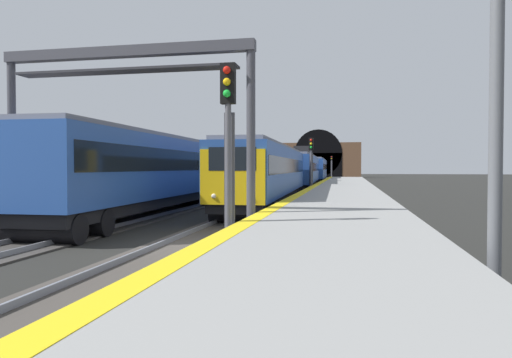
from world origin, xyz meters
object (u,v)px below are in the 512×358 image
(train_adjacent_platform, at_px, (238,168))
(railway_signal_near, at_px, (228,142))
(overhead_signal_gantry, at_px, (125,92))
(catenary_mast_near, at_px, (495,67))
(train_main_approaching, at_px, (302,170))
(railway_signal_mid, at_px, (311,161))
(railway_signal_far, at_px, (332,166))

(train_adjacent_platform, height_order, railway_signal_near, railway_signal_near)
(overhead_signal_gantry, bearing_deg, railway_signal_near, -121.47)
(railway_signal_near, xyz_separation_m, catenary_mast_near, (-3.48, -5.39, 0.96))
(train_main_approaching, bearing_deg, railway_signal_mid, 8.53)
(railway_signal_mid, height_order, overhead_signal_gantry, overhead_signal_gantry)
(overhead_signal_gantry, bearing_deg, train_main_approaching, -4.05)
(catenary_mast_near, bearing_deg, railway_signal_far, 3.97)
(train_main_approaching, distance_m, railway_signal_near, 37.21)
(railway_signal_near, height_order, railway_signal_mid, railway_signal_near)
(railway_signal_far, bearing_deg, railway_signal_mid, 0.00)
(train_adjacent_platform, relative_size, railway_signal_mid, 11.51)
(railway_signal_near, distance_m, railway_signal_mid, 26.99)
(train_adjacent_platform, height_order, catenary_mast_near, catenary_mast_near)
(railway_signal_near, height_order, overhead_signal_gantry, overhead_signal_gantry)
(train_main_approaching, xyz_separation_m, train_adjacent_platform, (-8.47, 4.90, 0.20))
(railway_signal_far, bearing_deg, train_adjacent_platform, -8.36)
(railway_signal_near, height_order, catenary_mast_near, catenary_mast_near)
(train_adjacent_platform, distance_m, overhead_signal_gantry, 26.34)
(train_adjacent_platform, distance_m, railway_signal_far, 45.96)
(train_adjacent_platform, height_order, railway_signal_far, train_adjacent_platform)
(train_main_approaching, height_order, railway_signal_near, railway_signal_near)
(train_adjacent_platform, bearing_deg, railway_signal_near, -168.38)
(train_adjacent_platform, relative_size, railway_signal_far, 12.44)
(train_main_approaching, relative_size, train_adjacent_platform, 1.09)
(railway_signal_near, xyz_separation_m, overhead_signal_gantry, (2.59, 4.23, 1.82))
(railway_signal_near, distance_m, railway_signal_far, 74.16)
(train_adjacent_platform, bearing_deg, railway_signal_mid, -105.76)
(railway_signal_near, bearing_deg, railway_signal_mid, -180.00)
(railway_signal_near, xyz_separation_m, railway_signal_mid, (26.99, 0.00, -0.13))
(train_main_approaching, height_order, train_adjacent_platform, train_adjacent_platform)
(train_adjacent_platform, distance_m, catenary_mast_near, 34.41)
(railway_signal_near, xyz_separation_m, railway_signal_far, (74.16, 0.00, -0.42))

